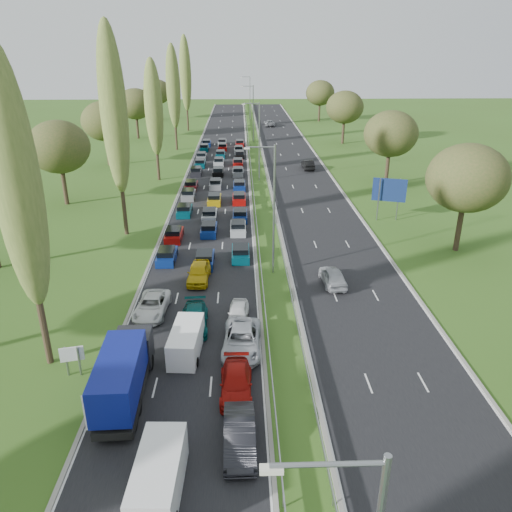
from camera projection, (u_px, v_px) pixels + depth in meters
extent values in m
plane|color=#37591B|center=(259.00, 177.00, 81.21)|extent=(260.00, 260.00, 0.00)
cube|color=black|center=(218.00, 174.00, 83.32)|extent=(10.50, 215.00, 0.04)
cube|color=black|center=(298.00, 173.00, 83.71)|extent=(10.50, 215.00, 0.04)
cube|color=gray|center=(251.00, 171.00, 83.26)|extent=(0.06, 215.00, 0.32)
cube|color=gray|center=(265.00, 170.00, 83.33)|extent=(0.06, 215.00, 0.32)
cylinder|color=gray|center=(274.00, 212.00, 44.81)|extent=(0.18, 0.18, 12.00)
cylinder|color=gray|center=(259.00, 142.00, 77.03)|extent=(0.18, 0.18, 12.00)
cylinder|color=gray|center=(253.00, 114.00, 109.26)|extent=(0.18, 0.18, 12.00)
cylinder|color=gray|center=(250.00, 98.00, 141.49)|extent=(0.18, 0.18, 12.00)
cylinder|color=#2D2116|center=(42.00, 316.00, 32.38)|extent=(0.44, 0.44, 7.20)
ellipsoid|color=#586C2E|center=(16.00, 183.00, 28.96)|extent=(2.80, 2.80, 16.00)
cylinder|color=#2D2116|center=(123.00, 200.00, 55.26)|extent=(0.44, 0.44, 7.92)
ellipsoid|color=#586C2E|center=(114.00, 110.00, 51.50)|extent=(2.80, 2.80, 17.60)
cylinder|color=#2D2116|center=(158.00, 160.00, 78.56)|extent=(0.44, 0.44, 6.48)
ellipsoid|color=#586C2E|center=(154.00, 107.00, 75.48)|extent=(2.80, 2.80, 14.40)
cylinder|color=#2D2116|center=(176.00, 132.00, 101.44)|extent=(0.44, 0.44, 7.20)
ellipsoid|color=#586C2E|center=(173.00, 86.00, 98.02)|extent=(2.80, 2.80, 16.00)
cylinder|color=#2D2116|center=(188.00, 115.00, 124.32)|extent=(0.44, 0.44, 7.92)
ellipsoid|color=#586C2E|center=(185.00, 73.00, 120.56)|extent=(2.80, 2.80, 17.60)
cylinder|color=#2D2116|center=(65.00, 187.00, 66.61)|extent=(0.56, 0.56, 4.84)
ellipsoid|color=#38471E|center=(59.00, 147.00, 64.55)|extent=(8.00, 8.00, 6.80)
cylinder|color=#2D2116|center=(108.00, 152.00, 88.70)|extent=(0.56, 0.56, 4.84)
ellipsoid|color=#38471E|center=(105.00, 121.00, 86.65)|extent=(8.00, 8.00, 6.80)
cylinder|color=#2D2116|center=(138.00, 128.00, 114.49)|extent=(0.56, 0.56, 4.84)
ellipsoid|color=#38471E|center=(135.00, 104.00, 112.43)|extent=(8.00, 8.00, 6.80)
cylinder|color=#2D2116|center=(158.00, 111.00, 143.95)|extent=(0.56, 0.56, 4.84)
ellipsoid|color=#38471E|center=(157.00, 92.00, 141.90)|extent=(8.00, 8.00, 6.80)
cylinder|color=#2D2116|center=(459.00, 228.00, 51.37)|extent=(0.56, 0.56, 4.84)
ellipsoid|color=#38471E|center=(467.00, 178.00, 49.32)|extent=(8.00, 8.00, 6.80)
cylinder|color=#2D2116|center=(387.00, 169.00, 76.23)|extent=(0.56, 0.56, 4.84)
ellipsoid|color=#38471E|center=(391.00, 134.00, 74.18)|extent=(8.00, 8.00, 6.80)
cylinder|color=#2D2116|center=(343.00, 132.00, 108.46)|extent=(0.56, 0.56, 4.84)
ellipsoid|color=#38471E|center=(345.00, 107.00, 106.41)|extent=(8.00, 8.00, 6.80)
cylinder|color=#2D2116|center=(319.00, 112.00, 140.69)|extent=(0.56, 0.56, 4.84)
ellipsoid|color=#38471E|center=(320.00, 93.00, 138.64)|extent=(8.00, 8.00, 6.80)
cube|color=navy|center=(167.00, 257.00, 49.49)|extent=(1.75, 4.00, 0.80)
cube|color=#A50C0A|center=(174.00, 236.00, 55.02)|extent=(1.75, 4.00, 0.80)
cube|color=#053F4C|center=(185.00, 211.00, 63.10)|extent=(1.75, 4.00, 0.80)
cube|color=slate|center=(189.00, 195.00, 69.81)|extent=(1.75, 4.00, 0.80)
cube|color=#590F14|center=(191.00, 186.00, 74.40)|extent=(1.75, 4.00, 0.80)
cube|color=black|center=(196.00, 172.00, 82.61)|extent=(1.75, 4.00, 0.80)
cube|color=#053F4C|center=(200.00, 164.00, 88.26)|extent=(1.75, 4.00, 0.80)
cube|color=slate|center=(202.00, 157.00, 93.89)|extent=(1.75, 4.00, 0.80)
cube|color=#053F4C|center=(204.00, 148.00, 101.75)|extent=(1.75, 4.00, 0.80)
cube|color=navy|center=(207.00, 144.00, 106.55)|extent=(1.75, 4.00, 0.80)
cube|color=navy|center=(205.00, 260.00, 48.66)|extent=(1.75, 4.00, 0.80)
cube|color=navy|center=(209.00, 230.00, 56.63)|extent=(1.75, 4.00, 0.80)
cube|color=#B2B7BC|center=(210.00, 216.00, 61.41)|extent=(1.75, 4.00, 0.80)
cube|color=#BF990C|center=(214.00, 200.00, 67.70)|extent=(1.75, 4.00, 0.80)
cube|color=slate|center=(216.00, 185.00, 75.17)|extent=(1.75, 4.00, 0.80)
cube|color=black|center=(218.00, 173.00, 82.42)|extent=(1.75, 4.00, 0.80)
cube|color=#B2B7BC|center=(219.00, 163.00, 89.41)|extent=(1.75, 4.00, 0.80)
cube|color=#053F4C|center=(221.00, 155.00, 95.64)|extent=(1.75, 4.00, 0.80)
cube|color=#A50C0A|center=(223.00, 148.00, 102.48)|extent=(1.75, 4.00, 0.80)
cube|color=#B2B7BC|center=(222.00, 143.00, 107.51)|extent=(1.75, 4.00, 0.80)
cube|color=#053F4C|center=(241.00, 254.00, 50.13)|extent=(1.75, 4.00, 0.80)
cube|color=#B2B7BC|center=(238.00, 229.00, 57.09)|extent=(1.75, 4.00, 0.80)
cube|color=navy|center=(240.00, 216.00, 61.32)|extent=(1.75, 4.00, 0.80)
cube|color=#A50C0A|center=(239.00, 199.00, 68.07)|extent=(1.75, 4.00, 0.80)
cube|color=navy|center=(239.00, 186.00, 74.32)|extent=(1.75, 4.00, 0.80)
cube|color=slate|center=(238.00, 173.00, 82.35)|extent=(1.75, 4.00, 0.80)
cube|color=#A50C0A|center=(238.00, 163.00, 88.82)|extent=(1.75, 4.00, 0.80)
cube|color=black|center=(240.00, 155.00, 95.41)|extent=(1.75, 4.00, 0.80)
cube|color=#B2B7BC|center=(239.00, 150.00, 99.99)|extent=(1.75, 4.00, 0.80)
cube|color=#A50C0A|center=(240.00, 144.00, 106.33)|extent=(1.75, 4.00, 0.80)
imported|color=silver|center=(152.00, 306.00, 39.62)|extent=(2.64, 5.21, 1.41)
imported|color=#044544|center=(195.00, 319.00, 37.71)|extent=(2.24, 5.00, 1.42)
imported|color=#BF9C0C|center=(199.00, 272.00, 45.20)|extent=(2.11, 4.81, 1.61)
imported|color=black|center=(240.00, 435.00, 26.29)|extent=(1.76, 4.83, 1.58)
imported|color=#B3B6BD|center=(242.00, 340.00, 34.83)|extent=(2.91, 5.78, 1.57)
imported|color=#970E09|center=(236.00, 383.00, 30.53)|extent=(1.99, 4.83, 1.40)
imported|color=white|center=(238.00, 313.00, 38.67)|extent=(1.84, 3.97, 1.31)
imported|color=#A1A4AA|center=(333.00, 276.00, 44.46)|extent=(2.16, 4.73, 1.57)
imported|color=black|center=(308.00, 165.00, 86.27)|extent=(1.88, 4.92, 1.60)
imported|color=gray|center=(269.00, 123.00, 132.83)|extent=(2.90, 5.80, 1.58)
cube|color=black|center=(126.00, 388.00, 30.09)|extent=(2.20, 8.26, 0.50)
cube|color=navy|center=(119.00, 376.00, 28.52)|extent=(2.29, 6.24, 2.29)
cube|color=silver|center=(106.00, 412.00, 25.67)|extent=(2.24, 0.06, 2.19)
cube|color=black|center=(134.00, 347.00, 32.63)|extent=(2.24, 2.02, 2.20)
cylinder|color=black|center=(135.00, 362.00, 32.86)|extent=(1.93, 1.00, 1.00)
cylinder|color=black|center=(115.00, 424.00, 27.47)|extent=(1.93, 1.00, 1.00)
cube|color=silver|center=(159.00, 477.00, 23.37)|extent=(2.06, 5.16, 2.06)
cube|color=black|center=(165.00, 444.00, 25.50)|extent=(2.01, 0.83, 1.65)
cylinder|color=black|center=(147.00, 463.00, 25.15)|extent=(0.26, 0.70, 0.70)
cube|color=white|center=(186.00, 341.00, 34.32)|extent=(1.90, 4.74, 1.90)
cube|color=black|center=(189.00, 327.00, 36.28)|extent=(1.85, 0.76, 1.52)
cylinder|color=black|center=(178.00, 338.00, 35.96)|extent=(0.24, 0.64, 0.64)
cylinder|color=black|center=(197.00, 362.00, 33.21)|extent=(0.24, 0.64, 0.64)
cylinder|color=gray|center=(67.00, 361.00, 32.06)|extent=(0.16, 0.16, 2.10)
cylinder|color=gray|center=(79.00, 361.00, 32.08)|extent=(0.16, 0.16, 2.10)
cube|color=silver|center=(72.00, 354.00, 31.85)|extent=(1.49, 0.42, 1.00)
cylinder|color=gray|center=(378.00, 200.00, 60.28)|extent=(0.16, 0.16, 5.20)
cylinder|color=gray|center=(398.00, 200.00, 60.35)|extent=(0.16, 0.16, 5.20)
cube|color=navy|center=(389.00, 190.00, 59.84)|extent=(3.84, 1.32, 2.80)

